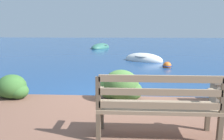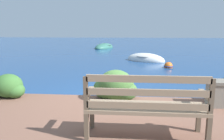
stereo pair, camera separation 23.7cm
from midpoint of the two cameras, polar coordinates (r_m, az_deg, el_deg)
ground_plane at (r=5.07m, az=1.31°, el=-9.15°), size 80.00×80.00×0.00m
park_bench at (r=3.05m, az=9.54°, el=-8.88°), size 1.65×0.48×0.93m
hedge_clump_far_left at (r=5.32m, az=-25.89°, el=-4.23°), size 0.77×0.56×0.53m
hedge_clump_left at (r=4.68m, az=0.74°, el=-4.41°), size 0.96×0.69×0.65m
rowboat_nearest at (r=12.07m, az=7.68°, el=2.69°), size 2.41×2.01×0.76m
rowboat_mid at (r=20.02m, az=-3.36°, el=5.90°), size 2.01×3.24×0.78m
mooring_buoy at (r=10.19m, az=13.55°, el=1.03°), size 0.42×0.42×0.38m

